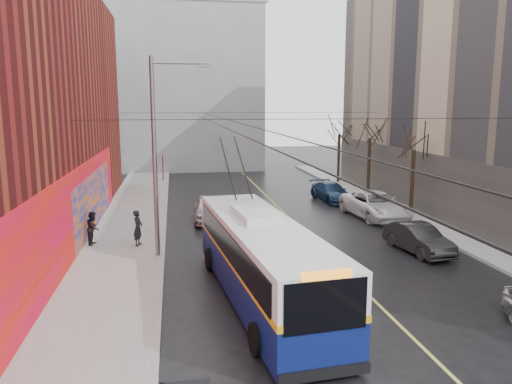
# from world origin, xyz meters

# --- Properties ---
(ground) EXTENTS (140.00, 140.00, 0.00)m
(ground) POSITION_xyz_m (0.00, 0.00, 0.00)
(ground) COLOR black
(ground) RESTS_ON ground
(sidewalk_left) EXTENTS (4.00, 60.00, 0.15)m
(sidewalk_left) POSITION_xyz_m (-8.00, 12.00, 0.07)
(sidewalk_left) COLOR gray
(sidewalk_left) RESTS_ON ground
(sidewalk_right) EXTENTS (2.00, 60.00, 0.15)m
(sidewalk_right) POSITION_xyz_m (9.00, 12.00, 0.07)
(sidewalk_right) COLOR gray
(sidewalk_right) RESTS_ON ground
(lane_line) EXTENTS (0.12, 50.00, 0.01)m
(lane_line) POSITION_xyz_m (1.50, 14.00, 0.00)
(lane_line) COLOR #BFB74C
(lane_line) RESTS_ON ground
(building_far) EXTENTS (20.50, 12.10, 18.00)m
(building_far) POSITION_xyz_m (-6.00, 44.99, 9.02)
(building_far) COLOR gray
(building_far) RESTS_ON ground
(streetlight_pole) EXTENTS (2.65, 0.60, 9.00)m
(streetlight_pole) POSITION_xyz_m (-6.14, 10.00, 4.85)
(streetlight_pole) COLOR slate
(streetlight_pole) RESTS_ON ground
(catenary_wires) EXTENTS (18.00, 60.00, 0.22)m
(catenary_wires) POSITION_xyz_m (-2.54, 14.77, 6.25)
(catenary_wires) COLOR black
(tree_near) EXTENTS (3.20, 3.20, 6.40)m
(tree_near) POSITION_xyz_m (9.00, 16.00, 4.98)
(tree_near) COLOR black
(tree_near) RESTS_ON ground
(tree_mid) EXTENTS (3.20, 3.20, 6.68)m
(tree_mid) POSITION_xyz_m (9.00, 23.00, 5.25)
(tree_mid) COLOR black
(tree_mid) RESTS_ON ground
(tree_far) EXTENTS (3.20, 3.20, 6.57)m
(tree_far) POSITION_xyz_m (9.00, 30.00, 5.14)
(tree_far) COLOR black
(tree_far) RESTS_ON ground
(pigeons_flying) EXTENTS (3.89, 2.68, 2.53)m
(pigeons_flying) POSITION_xyz_m (-2.03, 8.91, 7.52)
(pigeons_flying) COLOR slate
(trolleybus) EXTENTS (3.62, 11.79, 5.52)m
(trolleybus) POSITION_xyz_m (-2.46, 4.34, 1.53)
(trolleybus) COLOR #0B1554
(trolleybus) RESTS_ON ground
(parked_car_b) EXTENTS (1.98, 4.28, 1.36)m
(parked_car_b) POSITION_xyz_m (5.88, 8.94, 0.68)
(parked_car_b) COLOR #28282B
(parked_car_b) RESTS_ON ground
(parked_car_c) EXTENTS (3.17, 5.96, 1.60)m
(parked_car_c) POSITION_xyz_m (6.80, 16.33, 0.80)
(parked_car_c) COLOR white
(parked_car_c) RESTS_ON ground
(parked_car_d) EXTENTS (2.40, 4.77, 1.33)m
(parked_car_d) POSITION_xyz_m (5.80, 21.99, 0.66)
(parked_car_d) COLOR navy
(parked_car_d) RESTS_ON ground
(following_car) EXTENTS (2.05, 4.64, 1.55)m
(following_car) POSITION_xyz_m (-3.45, 17.16, 0.78)
(following_car) COLOR silver
(following_car) RESTS_ON ground
(pedestrian_a) EXTENTS (0.58, 0.73, 1.75)m
(pedestrian_a) POSITION_xyz_m (-7.28, 11.83, 1.02)
(pedestrian_a) COLOR black
(pedestrian_a) RESTS_ON sidewalk_left
(pedestrian_b) EXTENTS (0.72, 0.87, 1.65)m
(pedestrian_b) POSITION_xyz_m (-9.46, 12.36, 0.98)
(pedestrian_b) COLOR black
(pedestrian_b) RESTS_ON sidewalk_left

